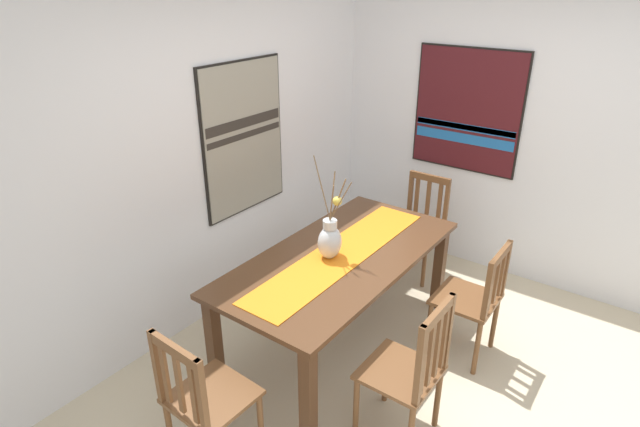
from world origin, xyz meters
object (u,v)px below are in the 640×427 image
Objects in this scene: painting_on_back_wall at (243,138)px; chair_0 at (473,299)px; dining_table at (340,267)px; chair_2 at (410,370)px; chair_1 at (204,398)px; centerpiece_vase at (330,239)px; painting_on_side_wall at (467,111)px; chair_3 at (420,224)px.

chair_0 is at bearing -82.02° from painting_on_back_wall.
chair_0 is at bearing -60.94° from dining_table.
chair_1 is at bearing 136.15° from chair_2.
painting_on_back_wall is at bearing 35.79° from chair_1.
centerpiece_vase is at bearing -104.57° from painting_on_back_wall.
chair_1 is (-1.25, -0.05, -0.43)m from centerpiece_vase.
painting_on_side_wall is at bearing -37.40° from painting_on_back_wall.
dining_table is 0.27m from centerpiece_vase.
chair_2 is at bearing 179.36° from chair_0.
centerpiece_vase is 1.03m from chair_2.
chair_3 is at bearing 24.80° from chair_2.
dining_table is 1.34m from chair_1.
chair_2 is (0.84, -0.81, 0.02)m from chair_1.
centerpiece_vase is 1.47m from chair_3.
chair_1 is 0.86× the size of painting_on_side_wall.
chair_1 is 2.07m from painting_on_back_wall.
centerpiece_vase is at bearing 154.22° from dining_table.
chair_0 is 0.97× the size of chair_1.
chair_2 is 2.20m from painting_on_back_wall.
centerpiece_vase is at bearing 2.37° from chair_1.
chair_3 is 0.85× the size of painting_on_side_wall.
painting_on_side_wall reaches higher than dining_table.
chair_3 is (1.81, 0.84, -0.02)m from chair_2.
chair_2 is (-0.49, -0.82, -0.16)m from dining_table.
chair_1 reaches higher than chair_3.
centerpiece_vase is 0.81× the size of chair_3.
chair_3 is (0.86, 0.85, 0.00)m from chair_0.
chair_1 is 1.01× the size of chair_3.
dining_table is at bearing -100.15° from painting_on_back_wall.
painting_on_back_wall is 1.11× the size of painting_on_side_wall.
chair_1 is at bearing -179.39° from dining_table.
chair_1 is 0.77× the size of painting_on_back_wall.
painting_on_side_wall reaches higher than chair_3.
chair_1 is at bearing 155.45° from chair_0.
painting_on_side_wall reaches higher than chair_1.
chair_2 is at bearing -43.85° from chair_1.
chair_3 is 1.09m from painting_on_side_wall.
centerpiece_vase is 1.11m from chair_0.
painting_on_back_wall is at bearing 136.79° from chair_3.
dining_table is at bearing 175.73° from painting_on_side_wall.
chair_3 reaches higher than dining_table.
chair_1 is at bearing -177.63° from centerpiece_vase.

